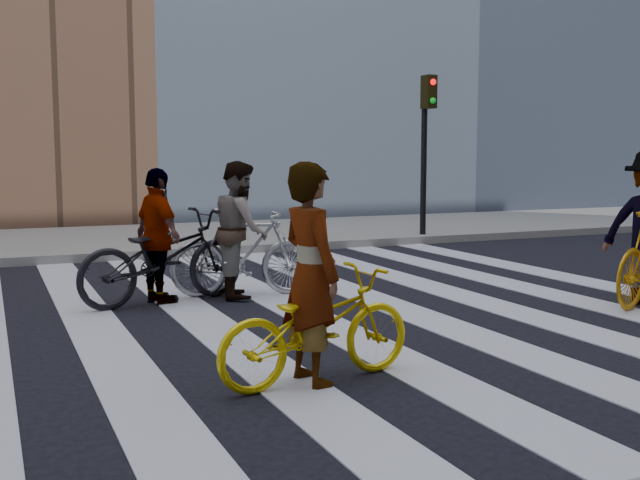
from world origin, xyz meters
TOP-DOWN VIEW (x-y plane):
  - ground at (0.00, 0.00)m, footprint 100.00×100.00m
  - sidewalk_far at (0.00, 7.50)m, footprint 100.00×5.00m
  - zebra_crosswalk at (0.00, 0.00)m, footprint 8.25×10.00m
  - traffic_signal at (4.40, 5.32)m, footprint 0.22×0.42m
  - bike_yellow_left at (-1.43, -2.47)m, footprint 1.74×0.80m
  - bike_silver_mid at (-0.81, 1.15)m, footprint 1.91×0.93m
  - bike_dark_rear at (-1.83, 1.13)m, footprint 2.23×1.25m
  - rider_left at (-1.48, -2.47)m, footprint 0.49×0.67m
  - rider_mid at (-0.86, 1.15)m, footprint 0.81×0.94m
  - rider_rear at (-1.88, 1.13)m, footprint 0.62×1.01m

SIDE VIEW (x-z plane):
  - ground at x=0.00m, z-range 0.00..0.00m
  - zebra_crosswalk at x=0.00m, z-range 0.00..0.01m
  - sidewalk_far at x=0.00m, z-range 0.00..0.15m
  - bike_yellow_left at x=-1.43m, z-range 0.00..0.88m
  - bike_silver_mid at x=-0.81m, z-range 0.00..1.10m
  - bike_dark_rear at x=-1.83m, z-range 0.00..1.11m
  - rider_rear at x=-1.88m, z-range 0.00..1.60m
  - rider_mid at x=-0.86m, z-range 0.00..1.68m
  - rider_left at x=-1.48m, z-range 0.00..1.70m
  - traffic_signal at x=4.40m, z-range 0.62..3.94m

